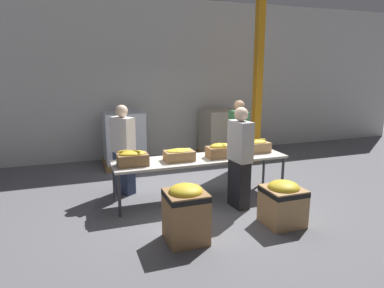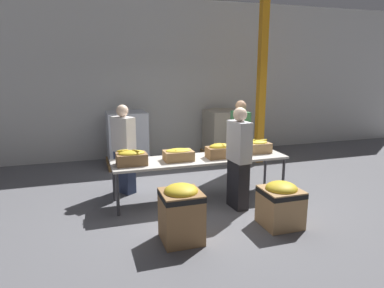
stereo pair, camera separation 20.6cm
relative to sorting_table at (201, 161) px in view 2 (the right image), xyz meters
The scene contains 15 objects.
ground_plane 0.70m from the sorting_table, ahead, with size 30.00×30.00×0.00m, color slate.
wall_back 3.59m from the sorting_table, 90.00° to the left, with size 16.00×0.08×4.00m.
sorting_table is the anchor object (origin of this frame).
banana_box_0 1.22m from the sorting_table, behind, with size 0.49×0.31×0.26m.
banana_box_1 0.44m from the sorting_table, behind, with size 0.49×0.32×0.22m.
banana_box_2 0.38m from the sorting_table, 12.52° to the right, with size 0.46×0.29×0.27m.
banana_box_3 1.17m from the sorting_table, ahead, with size 0.44×0.32×0.26m.
volunteer_0 1.44m from the sorting_table, 150.26° to the left, with size 0.43×0.49×1.65m.
volunteer_1 0.75m from the sorting_table, 51.93° to the right, with size 0.27×0.47×1.68m.
volunteer_2 1.33m from the sorting_table, 33.64° to the left, with size 0.26×0.46×1.66m.
donation_bin_0 1.61m from the sorting_table, 118.31° to the right, with size 0.53×0.53×0.80m.
donation_bin_1 1.63m from the sorting_table, 61.32° to the right, with size 0.55×0.55×0.67m.
support_pillar 3.18m from the sorting_table, 40.98° to the left, with size 0.18×0.18×4.00m.
pallet_stack_0 2.73m from the sorting_table, 110.72° to the left, with size 0.98×0.98×1.29m.
pallet_stack_1 3.10m from the sorting_table, 59.43° to the left, with size 0.99×0.99×1.22m.
Camera 2 is at (-1.90, -5.49, 2.28)m, focal length 32.00 mm.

